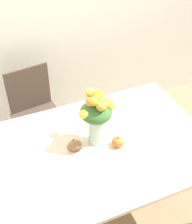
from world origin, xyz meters
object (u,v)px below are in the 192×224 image
at_px(dining_chair_near_window, 37,114).
at_px(pumpkin, 118,142).
at_px(flower_vase, 96,115).
at_px(turkey_figurine, 74,144).

bearing_deg(dining_chair_near_window, pumpkin, -74.29).
bearing_deg(dining_chair_near_window, flower_vase, -79.16).
xyz_separation_m(flower_vase, dining_chair_near_window, (-0.26, 0.79, -0.51)).
height_order(flower_vase, pumpkin, flower_vase).
relative_size(flower_vase, turkey_figurine, 3.19).
height_order(pumpkin, turkey_figurine, pumpkin).
xyz_separation_m(pumpkin, dining_chair_near_window, (-0.38, 0.89, -0.32)).
height_order(flower_vase, turkey_figurine, flower_vase).
bearing_deg(pumpkin, turkey_figurine, 161.44).
height_order(flower_vase, dining_chair_near_window, flower_vase).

